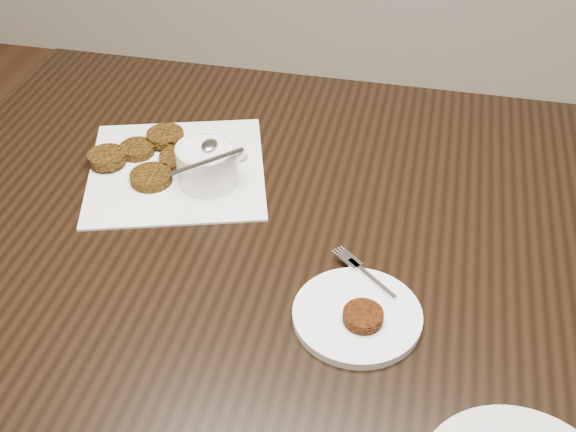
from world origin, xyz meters
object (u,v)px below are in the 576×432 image
(napkin, at_px, (177,170))
(sauce_ramekin, at_px, (206,147))
(plate_with_patty, at_px, (357,312))
(table, at_px, (343,384))

(napkin, relative_size, sauce_ramekin, 2.15)
(sauce_ramekin, xyz_separation_m, plate_with_patty, (0.29, -0.25, -0.06))
(table, height_order, sauce_ramekin, sauce_ramekin)
(sauce_ramekin, bearing_deg, plate_with_patty, -40.82)
(napkin, xyz_separation_m, plate_with_patty, (0.35, -0.27, 0.01))
(sauce_ramekin, distance_m, plate_with_patty, 0.38)
(sauce_ramekin, bearing_deg, table, -15.94)
(table, distance_m, sauce_ramekin, 0.52)
(napkin, xyz_separation_m, sauce_ramekin, (0.06, -0.02, 0.07))
(napkin, bearing_deg, plate_with_patty, -37.53)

